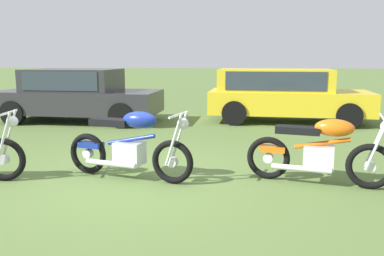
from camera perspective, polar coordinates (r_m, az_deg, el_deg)
ground_plane at (r=5.94m, az=-8.04°, el=-7.27°), size 120.00×120.00×0.00m
motorcycle_blue at (r=5.90m, az=-8.80°, el=-2.43°), size 1.96×0.87×1.02m
motorcycle_orange at (r=5.86m, az=17.55°, el=-3.06°), size 1.93×0.83×1.02m
car_charcoal at (r=11.50m, az=-15.92°, el=4.84°), size 4.46×2.17×1.43m
car_yellow at (r=11.26m, az=12.53°, el=5.06°), size 4.38×2.14×1.43m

